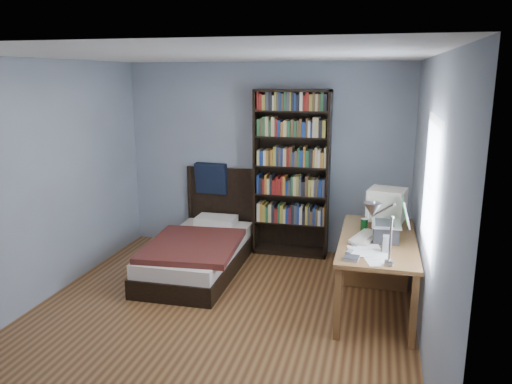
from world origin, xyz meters
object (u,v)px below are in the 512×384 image
(laptop, at_px, (388,229))
(crt_monitor, at_px, (386,205))
(speaker, at_px, (387,244))
(bed, at_px, (201,248))
(desk, at_px, (377,252))
(desk_lamp, at_px, (376,216))
(keyboard, at_px, (366,237))
(soda_can, at_px, (364,225))
(bookshelf, at_px, (292,174))

(laptop, bearing_deg, crt_monitor, 92.38)
(speaker, relative_size, bed, 0.08)
(desk, xyz_separation_m, desk_lamp, (-0.04, -1.59, 0.86))
(desk_lamp, xyz_separation_m, speaker, (0.12, 0.75, -0.47))
(crt_monitor, relative_size, keyboard, 0.92)
(crt_monitor, height_order, bed, bed)
(desk_lamp, bearing_deg, speaker, 81.01)
(speaker, distance_m, soda_can, 0.64)
(desk_lamp, bearing_deg, crt_monitor, 86.06)
(desk, relative_size, keyboard, 3.44)
(desk_lamp, height_order, bookshelf, bookshelf)
(bed, bearing_deg, crt_monitor, -2.80)
(laptop, bearing_deg, bookshelf, 131.12)
(speaker, bearing_deg, keyboard, 119.76)
(laptop, relative_size, desk_lamp, 0.66)
(crt_monitor, xyz_separation_m, bookshelf, (-1.19, 0.90, 0.11))
(speaker, xyz_separation_m, soda_can, (-0.23, 0.60, -0.01))
(speaker, bearing_deg, laptop, 87.70)
(speaker, height_order, bookshelf, bookshelf)
(desk_lamp, relative_size, bookshelf, 0.31)
(desk_lamp, bearing_deg, desk, 88.60)
(desk_lamp, bearing_deg, keyboard, 94.40)
(soda_can, bearing_deg, keyboard, -84.42)
(crt_monitor, bearing_deg, desk_lamp, -93.94)
(laptop, relative_size, bed, 0.22)
(laptop, relative_size, keyboard, 0.93)
(desk, xyz_separation_m, bookshelf, (-1.12, 0.88, 0.67))
(desk, height_order, bed, bed)
(soda_can, bearing_deg, speaker, -69.36)
(laptop, xyz_separation_m, desk_lamp, (-0.13, -1.09, 0.42))
(laptop, distance_m, bookshelf, 1.86)
(desk, bearing_deg, bed, 177.71)
(laptop, xyz_separation_m, bed, (-2.19, 0.59, -0.59))
(laptop, distance_m, soda_can, 0.36)
(soda_can, height_order, bed, bed)
(desk, height_order, bookshelf, bookshelf)
(bookshelf, distance_m, bed, 1.51)
(speaker, relative_size, bookshelf, 0.07)
(desk, xyz_separation_m, speaker, (0.08, -0.85, 0.39))
(crt_monitor, bearing_deg, bookshelf, 142.79)
(desk_lamp, bearing_deg, laptop, 83.28)
(bookshelf, bearing_deg, keyboard, -54.21)
(keyboard, xyz_separation_m, speaker, (0.20, -0.34, 0.06))
(crt_monitor, distance_m, keyboard, 0.56)
(laptop, bearing_deg, keyboard, 179.53)
(laptop, height_order, bookshelf, bookshelf)
(desk, distance_m, keyboard, 0.61)
(bookshelf, bearing_deg, desk_lamp, -66.39)
(keyboard, distance_m, speaker, 0.40)
(keyboard, bearing_deg, soda_can, 114.29)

